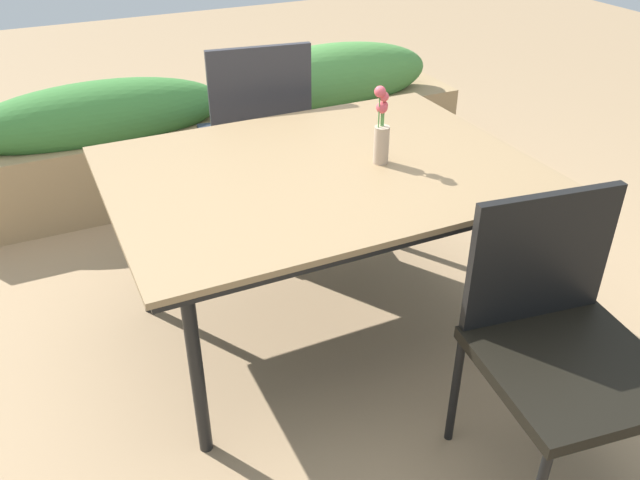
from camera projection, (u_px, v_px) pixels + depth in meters
ground_plane at (303, 339)px, 2.66m from camera, size 12.00×12.00×0.00m
dining_table at (320, 179)px, 2.37m from camera, size 1.50×1.10×0.73m
chair_far_side at (256, 130)px, 3.17m from camera, size 0.56×0.56×0.97m
chair_near_right at (560, 333)px, 1.90m from camera, size 0.56×0.56×0.90m
flower_vase at (381, 131)px, 2.32m from camera, size 0.06×0.06×0.29m
planter_box at (226, 127)px, 3.71m from camera, size 2.91×0.41×0.74m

